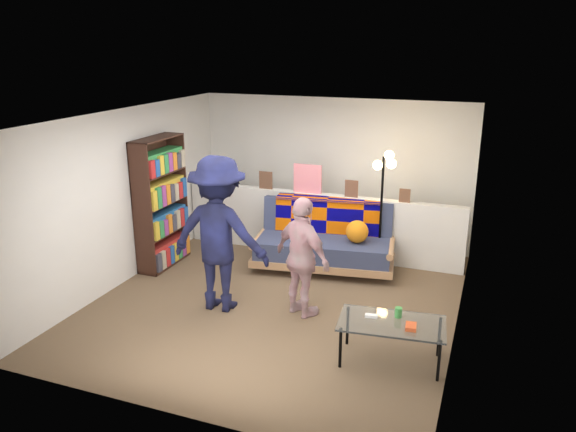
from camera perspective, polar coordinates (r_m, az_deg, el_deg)
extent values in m
plane|color=brown|center=(7.44, -1.10, -8.61)|extent=(5.00, 5.00, 0.00)
cube|color=silver|center=(9.29, 4.60, 4.53)|extent=(4.50, 0.10, 2.40)
cube|color=silver|center=(8.08, -16.15, 1.91)|extent=(0.10, 5.00, 2.40)
cube|color=silver|center=(6.54, 17.47, -1.83)|extent=(0.10, 5.00, 2.40)
cube|color=white|center=(6.74, -1.22, 10.04)|extent=(4.50, 5.00, 0.10)
cube|color=silver|center=(8.83, 3.22, -0.85)|extent=(4.45, 0.15, 1.00)
cube|color=brown|center=(9.18, -5.73, 3.77)|extent=(0.18, 0.02, 0.22)
cube|color=brown|center=(8.93, -2.27, 3.66)|extent=(0.22, 0.02, 0.28)
cube|color=white|center=(8.67, 2.00, 3.81)|extent=(0.45, 0.02, 0.45)
cube|color=brown|center=(8.50, 6.46, 2.77)|extent=(0.20, 0.02, 0.26)
cube|color=brown|center=(8.36, 11.78, 2.04)|extent=(0.16, 0.02, 0.20)
cube|color=#B07F55|center=(8.38, 3.62, -4.34)|extent=(2.18, 1.22, 0.11)
cube|color=#313A59|center=(8.26, 3.59, -3.28)|extent=(2.05, 1.05, 0.26)
cube|color=#313A59|center=(8.54, 4.04, -0.29)|extent=(1.97, 0.55, 0.62)
cylinder|color=#B07F55|center=(8.47, -2.90, -2.12)|extent=(0.24, 0.93, 0.10)
cylinder|color=#B07F55|center=(8.21, 10.42, -3.04)|extent=(0.24, 0.93, 0.10)
cube|color=#05046A|center=(8.45, 3.95, -0.47)|extent=(1.57, 0.35, 0.56)
cube|color=#05046A|center=(8.50, 4.13, 1.77)|extent=(1.60, 0.51, 0.03)
sphere|color=orange|center=(8.11, 7.04, -1.59)|extent=(0.33, 0.33, 0.33)
cube|color=black|center=(8.58, -13.64, 1.41)|extent=(0.02, 0.97, 1.94)
cube|color=black|center=(8.12, -14.61, 0.44)|extent=(0.32, 0.02, 1.94)
cube|color=black|center=(8.88, -11.14, 2.12)|extent=(0.32, 0.02, 1.94)
cube|color=black|center=(8.29, -13.24, 7.70)|extent=(0.32, 0.97, 0.02)
cube|color=black|center=(8.80, -12.39, -4.62)|extent=(0.32, 0.97, 0.04)
cube|color=black|center=(8.63, -12.60, -1.57)|extent=(0.32, 0.93, 0.02)
cube|color=black|center=(8.50, -12.80, 1.32)|extent=(0.32, 0.93, 0.02)
cube|color=black|center=(8.39, -13.01, 4.29)|extent=(0.32, 0.93, 0.02)
cube|color=#B32A23|center=(8.72, -12.35, -3.46)|extent=(0.24, 0.91, 0.32)
cube|color=#235D99|center=(8.57, -12.55, -0.50)|extent=(0.24, 0.91, 0.30)
cube|color=gold|center=(8.44, -12.75, 2.43)|extent=(0.24, 0.91, 0.32)
cube|color=#328A43|center=(8.34, -12.96, 5.43)|extent=(0.24, 0.91, 0.30)
cylinder|color=black|center=(5.99, 5.34, -13.23)|extent=(0.04, 0.04, 0.44)
cylinder|color=black|center=(5.95, 15.08, -14.08)|extent=(0.04, 0.04, 0.44)
cylinder|color=black|center=(6.41, 6.06, -11.07)|extent=(0.04, 0.04, 0.44)
cylinder|color=black|center=(6.37, 15.09, -11.83)|extent=(0.04, 0.04, 0.44)
cube|color=silver|center=(6.05, 10.50, -10.66)|extent=(1.16, 0.72, 0.02)
cube|color=white|center=(6.10, 8.46, -10.01)|extent=(0.14, 0.07, 0.03)
cube|color=#ED5829|center=(5.95, 12.38, -10.93)|extent=(0.13, 0.16, 0.04)
cylinder|color=green|center=(6.13, 11.15, -9.59)|extent=(0.08, 0.08, 0.11)
cylinder|color=black|center=(8.57, 9.14, -5.09)|extent=(0.30, 0.30, 0.03)
cylinder|color=black|center=(8.29, 9.42, 0.23)|extent=(0.04, 0.04, 1.70)
sphere|color=#FFC672|center=(8.21, 9.10, 5.12)|extent=(0.14, 0.14, 0.14)
sphere|color=#FFC672|center=(8.01, 10.46, 5.25)|extent=(0.14, 0.14, 0.14)
sphere|color=#FFC672|center=(8.18, 10.24, 6.08)|extent=(0.14, 0.14, 0.14)
imported|color=black|center=(6.97, -7.02, -1.85)|extent=(1.29, 0.77, 1.96)
imported|color=pink|center=(6.80, 1.49, -4.26)|extent=(0.95, 0.75, 1.51)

